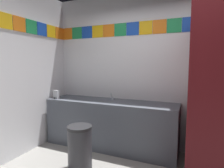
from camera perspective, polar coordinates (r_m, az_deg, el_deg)
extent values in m
cube|color=silver|center=(3.36, 14.09, 4.05)|extent=(3.99, 0.08, 2.77)
cube|color=orange|center=(4.12, -13.45, 14.64)|extent=(0.23, 0.01, 0.23)
cube|color=#1E8C4C|center=(3.98, -10.64, 15.00)|extent=(0.23, 0.01, 0.23)
cube|color=#1947B7|center=(3.86, -7.64, 15.35)|extent=(0.23, 0.01, 0.23)
cube|color=yellow|center=(3.75, -4.44, 15.67)|extent=(0.23, 0.01, 0.23)
cube|color=orange|center=(3.64, -1.05, 15.96)|extent=(0.23, 0.01, 0.23)
cube|color=#1E8C4C|center=(3.56, 2.54, 16.21)|extent=(0.23, 0.01, 0.23)
cube|color=#1947B7|center=(3.48, 6.31, 16.40)|extent=(0.23, 0.01, 0.23)
cube|color=yellow|center=(3.42, 10.24, 16.54)|extent=(0.23, 0.01, 0.23)
cube|color=orange|center=(3.37, 14.29, 16.59)|extent=(0.23, 0.01, 0.23)
cube|color=#1E8C4C|center=(3.34, 18.43, 16.57)|extent=(0.23, 0.01, 0.23)
cube|color=#1947B7|center=(3.33, 22.62, 16.47)|extent=(0.23, 0.01, 0.23)
cube|color=yellow|center=(3.33, 26.82, 16.28)|extent=(0.23, 0.01, 0.23)
cube|color=orange|center=(3.35, 30.98, 16.01)|extent=(0.23, 0.01, 0.23)
cube|color=yellow|center=(3.26, -29.76, 16.41)|extent=(0.01, 0.23, 0.23)
cube|color=orange|center=(3.41, -26.40, 16.07)|extent=(0.01, 0.23, 0.23)
cube|color=#1E8C4C|center=(3.57, -23.34, 15.71)|extent=(0.01, 0.23, 0.23)
cube|color=#1947B7|center=(3.73, -20.55, 15.35)|extent=(0.01, 0.23, 0.23)
cube|color=yellow|center=(3.91, -18.03, 14.99)|extent=(0.01, 0.23, 0.23)
cube|color=orange|center=(4.09, -15.73, 14.63)|extent=(0.01, 0.23, 0.23)
cube|color=#4C515B|center=(3.42, -0.58, -12.16)|extent=(2.33, 0.60, 0.84)
cube|color=#4C515B|center=(3.58, 1.29, -5.05)|extent=(2.33, 0.03, 0.08)
cylinder|color=white|center=(3.30, -0.79, -6.27)|extent=(0.34, 0.34, 0.10)
cylinder|color=silver|center=(3.41, 0.17, -4.50)|extent=(0.04, 0.04, 0.05)
cylinder|color=silver|center=(3.35, -0.17, -3.46)|extent=(0.02, 0.06, 0.09)
cube|color=#B7BABF|center=(3.69, -16.64, -3.08)|extent=(0.09, 0.07, 0.16)
cylinder|color=black|center=(3.67, -17.06, -4.10)|extent=(0.02, 0.02, 0.03)
cube|color=maroon|center=(2.63, 22.69, -3.37)|extent=(0.04, 1.35, 2.16)
cylinder|color=silver|center=(1.97, 23.15, -3.21)|extent=(0.02, 0.02, 0.10)
cylinder|color=#333338|center=(2.82, -9.76, -19.02)|extent=(0.34, 0.34, 0.60)
cylinder|color=#262628|center=(2.70, -9.88, -12.89)|extent=(0.34, 0.34, 0.04)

